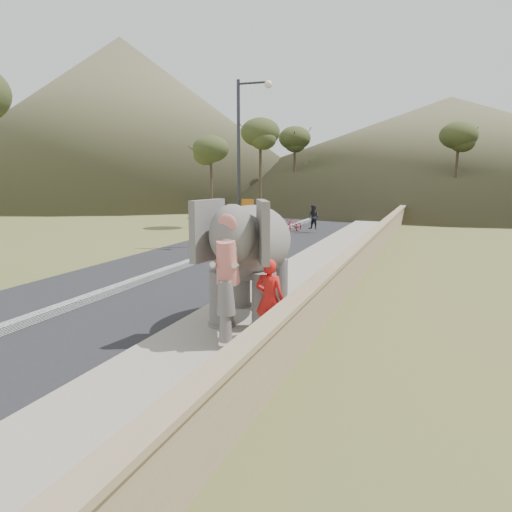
# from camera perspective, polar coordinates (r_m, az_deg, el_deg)

# --- Properties ---
(ground) EXTENTS (160.00, 160.00, 0.00)m
(ground) POSITION_cam_1_polar(r_m,az_deg,el_deg) (8.29, -13.57, -16.97)
(ground) COLOR olive
(ground) RESTS_ON ground
(road) EXTENTS (7.00, 120.00, 0.03)m
(road) POSITION_cam_1_polar(r_m,az_deg,el_deg) (18.93, -9.48, -1.73)
(road) COLOR black
(road) RESTS_ON ground
(median) EXTENTS (0.35, 120.00, 0.22)m
(median) POSITION_cam_1_polar(r_m,az_deg,el_deg) (18.91, -9.49, -1.45)
(median) COLOR black
(median) RESTS_ON ground
(walkway) EXTENTS (3.00, 120.00, 0.15)m
(walkway) POSITION_cam_1_polar(r_m,az_deg,el_deg) (17.05, 5.32, -2.68)
(walkway) COLOR #9E9687
(walkway) RESTS_ON ground
(parapet) EXTENTS (0.30, 120.00, 1.10)m
(parapet) POSITION_cam_1_polar(r_m,az_deg,el_deg) (16.62, 10.85, -1.45)
(parapet) COLOR tan
(parapet) RESTS_ON ground
(lamppost) EXTENTS (1.76, 0.36, 8.00)m
(lamppost) POSITION_cam_1_polar(r_m,az_deg,el_deg) (24.46, -1.32, 12.34)
(lamppost) COLOR #2A2A2E
(lamppost) RESTS_ON ground
(signboard) EXTENTS (0.60, 0.08, 2.40)m
(signboard) POSITION_cam_1_polar(r_m,az_deg,el_deg) (24.33, -0.97, 4.74)
(signboard) COLOR #2D2D33
(signboard) RESTS_ON ground
(hill_left) EXTENTS (60.00, 60.00, 22.00)m
(hill_left) POSITION_cam_1_polar(r_m,az_deg,el_deg) (74.65, -14.97, 14.82)
(hill_left) COLOR brown
(hill_left) RESTS_ON ground
(hill_far) EXTENTS (80.00, 80.00, 14.00)m
(hill_far) POSITION_cam_1_polar(r_m,az_deg,el_deg) (76.20, 21.11, 11.38)
(hill_far) COLOR brown
(hill_far) RESTS_ON ground
(elephant_and_man) EXTENTS (2.54, 4.24, 2.90)m
(elephant_and_man) POSITION_cam_1_polar(r_m,az_deg,el_deg) (12.09, -0.55, -0.36)
(elephant_and_man) COLOR slate
(elephant_and_man) RESTS_ON ground
(motorcyclist) EXTENTS (2.26, 1.80, 1.74)m
(motorcyclist) POSITION_cam_1_polar(r_m,az_deg,el_deg) (30.82, 5.23, 3.89)
(motorcyclist) COLOR maroon
(motorcyclist) RESTS_ON ground
(trees) EXTENTS (40.85, 41.68, 8.66)m
(trees) POSITION_cam_1_polar(r_m,az_deg,el_deg) (38.63, 13.86, 9.42)
(trees) COLOR #473828
(trees) RESTS_ON ground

